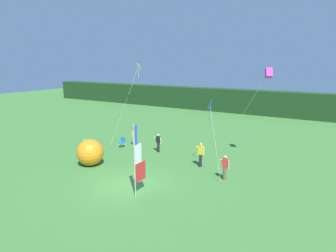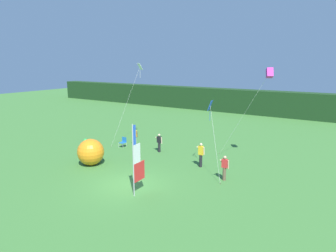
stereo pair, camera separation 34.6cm
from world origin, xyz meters
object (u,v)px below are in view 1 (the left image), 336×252
person_far_right (201,154)px  kite_blue_diamond_0 (211,110)px  inflatable_balloon (90,152)px  banner_flag (138,161)px  kite_white_diamond_1 (136,73)px  person_mid_field (158,142)px  kite_magenta_box_2 (268,73)px  folding_chair (122,142)px  person_far_left (225,167)px  person_near_banner (134,136)px

person_far_right → kite_blue_diamond_0: size_ratio=0.37×
inflatable_balloon → banner_flag: bearing=-19.4°
banner_flag → kite_white_diamond_1: size_ratio=0.57×
person_far_right → inflatable_balloon: (-7.02, -3.87, 0.02)m
person_far_right → kite_blue_diamond_0: kite_blue_diamond_0 is taller
person_mid_field → kite_magenta_box_2: kite_magenta_box_2 is taller
kite_blue_diamond_0 → kite_magenta_box_2: 4.93m
person_mid_field → folding_chair: size_ratio=1.76×
inflatable_balloon → kite_magenta_box_2: kite_magenta_box_2 is taller
kite_white_diamond_1 → kite_magenta_box_2: (11.94, -0.52, 0.20)m
person_far_right → kite_magenta_box_2: 7.39m
inflatable_balloon → kite_magenta_box_2: bearing=33.0°
banner_flag → person_mid_field: size_ratio=2.66×
kite_blue_diamond_0 → person_far_left: bearing=-37.4°
person_far_right → person_near_banner: bearing=166.1°
banner_flag → inflatable_balloon: bearing=160.6°
person_mid_field → person_far_left: (6.87, -2.79, 0.04)m
kite_blue_diamond_0 → person_near_banner: bearing=166.2°
inflatable_balloon → kite_magenta_box_2: 13.89m
person_far_right → person_far_left: bearing=-30.8°
banner_flag → person_near_banner: 10.11m
banner_flag → kite_white_diamond_1: kite_white_diamond_1 is taller
person_far_left → kite_blue_diamond_0: kite_blue_diamond_0 is taller
person_near_banner → kite_white_diamond_1: (-0.87, 1.70, 5.56)m
person_mid_field → kite_white_diamond_1: (-3.79, 2.16, 5.60)m
person_far_right → kite_blue_diamond_0: (0.72, -0.16, 3.29)m
person_mid_field → inflatable_balloon: (-2.49, -5.26, 0.14)m
banner_flag → folding_chair: size_ratio=4.67×
banner_flag → kite_blue_diamond_0: 6.47m
person_far_right → kite_magenta_box_2: kite_magenta_box_2 is taller
banner_flag → inflatable_balloon: (-5.91, 2.08, -1.02)m
person_far_right → inflatable_balloon: 8.01m
person_mid_field → folding_chair: (-3.50, -0.50, -0.32)m
person_far_left → kite_blue_diamond_0: 3.94m
banner_flag → person_far_right: 6.14m
person_near_banner → person_far_right: person_far_right is taller
banner_flag → person_far_left: bearing=52.9°
person_near_banner → person_far_right: (7.44, -1.85, 0.08)m
folding_chair → person_near_banner: bearing=58.8°
person_near_banner → kite_blue_diamond_0: kite_blue_diamond_0 is taller
person_mid_field → folding_chair: 3.55m
person_mid_field → person_far_left: person_far_left is taller
person_near_banner → person_mid_field: bearing=-8.8°
banner_flag → kite_blue_diamond_0: (1.83, 5.79, 2.25)m
kite_blue_diamond_0 → inflatable_balloon: bearing=-154.4°
person_near_banner → inflatable_balloon: bearing=-85.7°
kite_blue_diamond_0 → banner_flag: bearing=-107.5°
banner_flag → person_mid_field: 8.18m
person_far_left → folding_chair: person_far_left is taller
person_near_banner → kite_magenta_box_2: 12.54m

